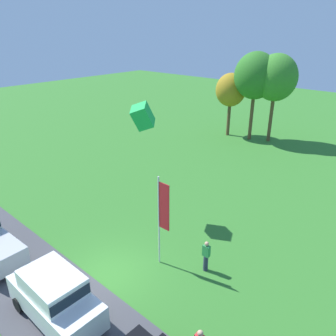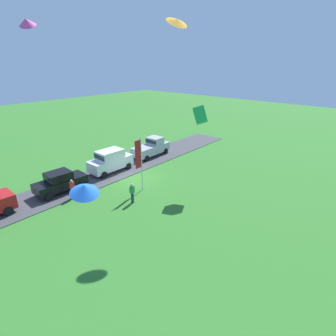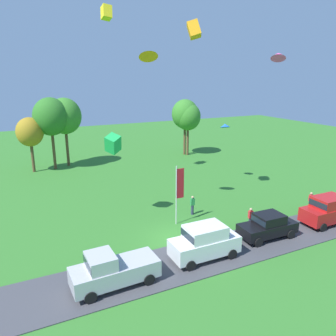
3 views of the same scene
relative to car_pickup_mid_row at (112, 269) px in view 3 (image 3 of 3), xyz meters
The scene contains 21 objects.
ground_plane 6.87m from the car_pickup_mid_row, 30.41° to the left, with size 120.00×120.00×0.00m, color #337528.
pavement_strip 5.96m from the car_pickup_mid_row, ahead, with size 36.00×4.40×0.06m, color #424247.
car_pickup_mid_row is the anchor object (origin of this frame).
car_suv_far_end 6.37m from the car_pickup_mid_row, ahead, with size 4.61×2.06×2.28m.
car_sedan_near_entrance 12.13m from the car_pickup_mid_row, ahead, with size 4.46×2.07×1.84m.
car_suv_by_flagpole 18.23m from the car_pickup_mid_row, ahead, with size 4.61×2.07×2.28m.
person_beside_suv 19.47m from the car_pickup_mid_row, ahead, with size 0.36×0.24×1.71m.
person_on_lawn 11.50m from the car_pickup_mid_row, 36.49° to the left, with size 0.36×0.24×1.71m.
person_watching_sky 12.29m from the car_pickup_mid_row, 11.82° to the left, with size 0.36×0.24×1.71m.
tree_far_right 27.48m from the car_pickup_mid_row, 94.50° to the left, with size 3.25×3.25×6.87m.
tree_lone_near 27.95m from the car_pickup_mid_row, 88.99° to the left, with size 4.34×4.34×9.17m.
tree_left_of_center 28.82m from the car_pickup_mid_row, 85.32° to the left, with size 4.28×4.28×9.03m.
tree_center_back 33.84m from the car_pickup_mid_row, 54.23° to the left, with size 3.97×3.97×8.38m.
tree_right_of_center 33.57m from the car_pickup_mid_row, 53.40° to the left, with size 3.75×3.75×7.93m.
flag_banner 9.52m from the car_pickup_mid_row, 38.16° to the left, with size 0.71×0.08×4.93m.
kite_box_mid_center 10.76m from the car_pickup_mid_row, 71.38° to the left, with size 0.95×0.95×1.33m, color green.
kite_delta_topmost 16.16m from the car_pickup_mid_row, 55.13° to the left, with size 1.52×1.52×0.25m, color orange.
kite_box_high_right 20.03m from the car_pickup_mid_row, 41.68° to the left, with size 0.91×0.91×1.27m, color orange.
kite_delta_over_trees 22.35m from the car_pickup_mid_row, 38.26° to the left, with size 1.07×1.07×0.37m, color blue.
kite_delta_low_drifter 17.93m from the car_pickup_mid_row, ahead, with size 1.04×1.04×0.42m, color #EA4C9E.
kite_box_near_flag 25.49m from the car_pickup_mid_row, 72.80° to the left, with size 0.91×0.91×1.27m, color yellow.
Camera 3 is at (-10.08, -19.50, 11.70)m, focal length 35.00 mm.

